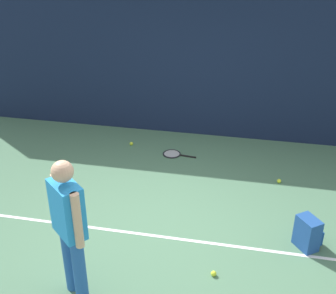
{
  "coord_description": "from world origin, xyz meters",
  "views": [
    {
      "loc": [
        1.04,
        -4.68,
        3.69
      ],
      "look_at": [
        0.0,
        0.4,
        1.0
      ],
      "focal_mm": 46.23,
      "sensor_mm": 36.0,
      "label": 1
    }
  ],
  "objects": [
    {
      "name": "ground_plane",
      "position": [
        0.0,
        0.0,
        0.0
      ],
      "size": [
        12.0,
        12.0,
        0.0
      ],
      "primitive_type": "plane",
      "color": "#4C7556"
    },
    {
      "name": "back_fence",
      "position": [
        0.0,
        3.0,
        1.49
      ],
      "size": [
        10.0,
        0.1,
        2.97
      ],
      "primitive_type": "cube",
      "color": "#141E38",
      "rests_on": "ground"
    },
    {
      "name": "court_line",
      "position": [
        0.0,
        -0.26,
        0.0
      ],
      "size": [
        9.0,
        0.05,
        0.0
      ],
      "primitive_type": "cube",
      "color": "white",
      "rests_on": "ground"
    },
    {
      "name": "tennis_player",
      "position": [
        -0.66,
        -1.41,
        0.97
      ],
      "size": [
        0.45,
        0.43,
        1.7
      ],
      "rotation": [
        0.0,
        0.0,
        -0.72
      ],
      "color": "#2659A5",
      "rests_on": "ground"
    },
    {
      "name": "tennis_racket",
      "position": [
        -0.23,
        2.01,
        0.01
      ],
      "size": [
        0.63,
        0.36,
        0.03
      ],
      "rotation": [
        0.0,
        0.0,
        3.03
      ],
      "color": "black",
      "rests_on": "ground"
    },
    {
      "name": "backpack",
      "position": [
        1.91,
        -0.08,
        0.21
      ],
      "size": [
        0.38,
        0.38,
        0.44
      ],
      "rotation": [
        0.0,
        0.0,
        2.21
      ],
      "color": "#1E478C",
      "rests_on": "ground"
    },
    {
      "name": "tennis_ball_near_player",
      "position": [
        -1.07,
        2.22,
        0.03
      ],
      "size": [
        0.07,
        0.07,
        0.07
      ],
      "primitive_type": "sphere",
      "color": "#CCE033",
      "rests_on": "ground"
    },
    {
      "name": "tennis_ball_by_fence",
      "position": [
        0.8,
        -0.83,
        0.03
      ],
      "size": [
        0.07,
        0.07,
        0.07
      ],
      "primitive_type": "sphere",
      "color": "#CCE033",
      "rests_on": "ground"
    },
    {
      "name": "tennis_ball_far_left",
      "position": [
        1.6,
        1.43,
        0.03
      ],
      "size": [
        0.07,
        0.07,
        0.07
      ],
      "primitive_type": "sphere",
      "color": "#CCE033",
      "rests_on": "ground"
    }
  ]
}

